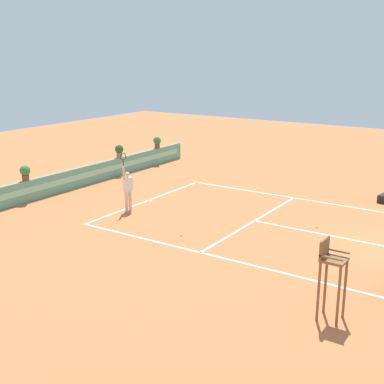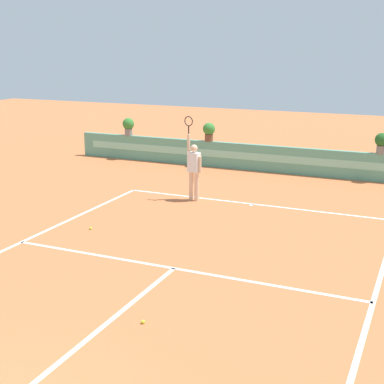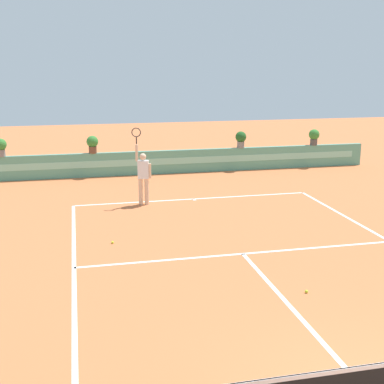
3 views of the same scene
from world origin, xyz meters
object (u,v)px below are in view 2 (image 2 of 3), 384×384
at_px(potted_plant_far_left, 128,125).
at_px(potted_plant_left, 209,131).
at_px(tennis_ball_mid_court, 91,228).
at_px(tennis_player, 194,167).
at_px(tennis_ball_near_baseline, 143,322).
at_px(potted_plant_right, 382,142).

bearing_deg(potted_plant_far_left, potted_plant_left, 0.00).
height_order(tennis_ball_mid_court, potted_plant_left, potted_plant_left).
xyz_separation_m(tennis_player, tennis_ball_mid_court, (-1.32, -3.69, -1.02)).
height_order(tennis_player, tennis_ball_near_baseline, tennis_player).
distance_m(tennis_player, potted_plant_right, 6.92).
relative_size(tennis_player, potted_plant_right, 3.57).
bearing_deg(potted_plant_right, tennis_ball_near_baseline, -101.76).
relative_size(tennis_ball_near_baseline, potted_plant_far_left, 0.09).
xyz_separation_m(tennis_player, potted_plant_left, (-1.46, 4.81, 0.36)).
relative_size(tennis_ball_mid_court, potted_plant_right, 0.09).
height_order(potted_plant_left, potted_plant_far_left, same).
height_order(potted_plant_left, potted_plant_right, same).
relative_size(potted_plant_left, potted_plant_far_left, 1.00).
distance_m(potted_plant_left, potted_plant_right, 6.42).
relative_size(potted_plant_left, potted_plant_right, 1.00).
bearing_deg(potted_plant_far_left, tennis_player, -43.59).
xyz_separation_m(tennis_player, tennis_ball_near_baseline, (2.37, -7.61, -1.02)).
distance_m(tennis_ball_mid_court, potted_plant_far_left, 9.39).
bearing_deg(tennis_player, tennis_ball_mid_court, -109.66).
height_order(tennis_player, tennis_ball_mid_court, tennis_player).
distance_m(tennis_ball_mid_court, potted_plant_right, 10.65).
relative_size(tennis_ball_near_baseline, tennis_ball_mid_court, 1.00).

